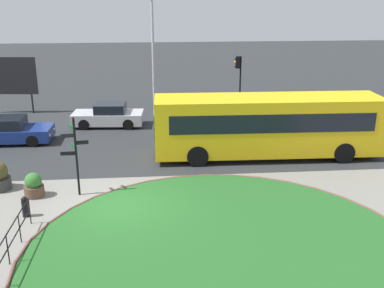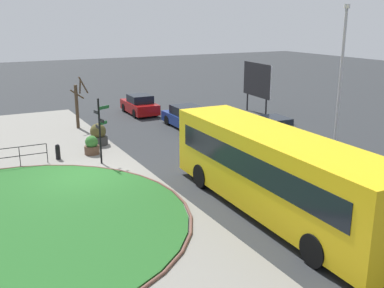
% 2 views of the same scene
% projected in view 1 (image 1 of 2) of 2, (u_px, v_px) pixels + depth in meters
% --- Properties ---
extents(ground, '(120.00, 120.00, 0.00)m').
position_uv_depth(ground, '(119.00, 209.00, 17.23)').
color(ground, '#282B2D').
extents(sidewalk_paving, '(32.00, 9.00, 0.02)m').
position_uv_depth(sidewalk_paving, '(116.00, 228.00, 15.81)').
color(sidewalk_paving, gray).
rests_on(sidewalk_paving, ground).
extents(grass_island, '(12.52, 12.52, 0.10)m').
position_uv_depth(grass_island, '(225.00, 254.00, 14.17)').
color(grass_island, '#235B23').
rests_on(grass_island, ground).
extents(grass_kerb_ring, '(12.83, 12.83, 0.11)m').
position_uv_depth(grass_kerb_ring, '(225.00, 254.00, 14.17)').
color(grass_kerb_ring, brown).
rests_on(grass_kerb_ring, ground).
extents(signpost_directional, '(1.10, 0.71, 3.24)m').
position_uv_depth(signpost_directional, '(75.00, 151.00, 17.83)').
color(signpost_directional, black).
rests_on(signpost_directional, ground).
extents(bollard_foreground, '(0.24, 0.24, 0.81)m').
position_uv_depth(bollard_foreground, '(25.00, 207.00, 16.47)').
color(bollard_foreground, black).
rests_on(bollard_foreground, ground).
extents(railing_grass_edge, '(0.07, 5.11, 1.00)m').
position_uv_depth(railing_grass_edge, '(7.00, 246.00, 13.48)').
color(railing_grass_edge, black).
rests_on(railing_grass_edge, ground).
extents(bus_yellow, '(10.97, 2.68, 3.00)m').
position_uv_depth(bus_yellow, '(267.00, 125.00, 22.20)').
color(bus_yellow, yellow).
rests_on(bus_yellow, ground).
extents(car_near_lane, '(4.48, 1.94, 1.40)m').
position_uv_depth(car_near_lane, '(8.00, 131.00, 24.59)').
color(car_near_lane, navy).
rests_on(car_near_lane, ground).
extents(car_oncoming, '(4.31, 2.09, 1.40)m').
position_uv_depth(car_oncoming, '(109.00, 116.00, 27.67)').
color(car_oncoming, '#B7B7BC').
rests_on(car_oncoming, ground).
extents(traffic_light_near, '(0.49, 0.27, 3.79)m').
position_uv_depth(traffic_light_near, '(238.00, 72.00, 29.97)').
color(traffic_light_near, black).
rests_on(traffic_light_near, ground).
extents(lamppost_tall, '(0.32, 0.32, 7.57)m').
position_uv_depth(lamppost_tall, '(153.00, 53.00, 28.93)').
color(lamppost_tall, '#B7B7BC').
rests_on(lamppost_tall, ground).
extents(billboard_left, '(3.72, 0.48, 3.74)m').
position_uv_depth(billboard_left, '(9.00, 77.00, 30.06)').
color(billboard_left, black).
rests_on(billboard_left, ground).
extents(planter_near_signpost, '(0.78, 0.78, 1.00)m').
position_uv_depth(planter_near_signpost, '(34.00, 186.00, 18.11)').
color(planter_near_signpost, brown).
rests_on(planter_near_signpost, ground).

